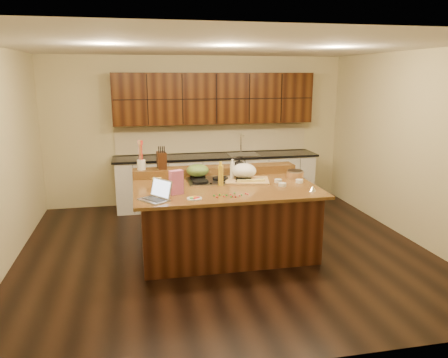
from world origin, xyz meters
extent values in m
cube|color=black|center=(0.00, 0.00, -0.01)|extent=(5.50, 5.00, 0.01)
cube|color=silver|center=(0.00, 0.00, 2.71)|extent=(5.50, 5.00, 0.01)
cube|color=beige|center=(0.00, 2.50, 1.35)|extent=(5.50, 0.01, 2.70)
cube|color=beige|center=(0.00, -2.50, 1.35)|extent=(5.50, 0.01, 2.70)
cube|color=beige|center=(2.75, 0.00, 1.35)|extent=(0.01, 5.00, 2.70)
cube|color=black|center=(0.00, 0.00, 0.44)|extent=(2.22, 1.42, 0.88)
cube|color=black|center=(0.00, 0.00, 0.90)|extent=(2.40, 1.60, 0.04)
cube|color=black|center=(0.00, 0.70, 0.98)|extent=(2.40, 0.30, 0.12)
cube|color=gray|center=(0.00, 0.30, 0.93)|extent=(0.92, 0.52, 0.02)
cylinder|color=black|center=(-0.30, 0.43, 0.95)|extent=(0.22, 0.22, 0.03)
cylinder|color=black|center=(0.30, 0.43, 0.95)|extent=(0.22, 0.22, 0.03)
cylinder|color=black|center=(-0.30, 0.17, 0.95)|extent=(0.22, 0.22, 0.03)
cylinder|color=black|center=(0.30, 0.17, 0.95)|extent=(0.22, 0.22, 0.03)
cylinder|color=black|center=(0.00, 0.30, 0.95)|extent=(0.22, 0.22, 0.03)
cube|color=silver|center=(0.30, 2.17, 0.45)|extent=(3.60, 0.62, 0.90)
cube|color=black|center=(0.30, 2.17, 0.92)|extent=(3.70, 0.66, 0.04)
cube|color=gray|center=(0.80, 2.17, 0.94)|extent=(0.55, 0.42, 0.01)
cylinder|color=gray|center=(0.80, 2.35, 1.12)|extent=(0.02, 0.02, 0.36)
cube|color=black|center=(0.30, 2.32, 1.95)|extent=(3.60, 0.34, 0.90)
cube|color=beige|center=(0.30, 2.48, 1.20)|extent=(3.60, 0.03, 0.50)
ellipsoid|color=black|center=(0.30, 0.43, 1.06)|extent=(0.23, 0.23, 0.20)
ellipsoid|color=#4C6C2B|center=(-0.30, 0.43, 1.05)|extent=(0.41, 0.41, 0.17)
cube|color=#B7B7BC|center=(-0.96, -0.53, 0.93)|extent=(0.39, 0.41, 0.02)
cube|color=black|center=(-0.96, -0.53, 0.94)|extent=(0.28, 0.31, 0.00)
cube|color=#B7B7BC|center=(-0.87, -0.46, 1.05)|extent=(0.26, 0.32, 0.22)
cube|color=silver|center=(-0.87, -0.47, 1.05)|extent=(0.22, 0.28, 0.19)
cylinder|color=gold|center=(-0.05, 0.03, 1.06)|extent=(0.08, 0.08, 0.27)
cylinder|color=silver|center=(0.17, 0.29, 1.04)|extent=(0.07, 0.07, 0.25)
cube|color=tan|center=(0.35, 0.17, 0.93)|extent=(0.67, 0.55, 0.03)
ellipsoid|color=white|center=(0.33, 0.26, 1.05)|extent=(0.34, 0.34, 0.21)
cube|color=#EDD872|center=(0.24, 0.03, 0.96)|extent=(0.13, 0.03, 0.03)
cube|color=#EDD872|center=(0.37, 0.03, 0.96)|extent=(0.13, 0.03, 0.03)
cube|color=#EDD872|center=(0.50, 0.03, 0.96)|extent=(0.13, 0.03, 0.03)
cylinder|color=gray|center=(0.48, 0.15, 0.95)|extent=(0.23, 0.09, 0.01)
cylinder|color=white|center=(1.03, -0.04, 0.94)|extent=(0.12, 0.12, 0.04)
cylinder|color=white|center=(0.74, -0.18, 0.94)|extent=(0.11, 0.11, 0.04)
cylinder|color=white|center=(0.76, 0.03, 0.94)|extent=(0.10, 0.10, 0.04)
cylinder|color=#996B3F|center=(1.08, 0.25, 0.97)|extent=(0.31, 0.31, 0.09)
cone|color=silver|center=(1.04, -0.49, 0.96)|extent=(0.10, 0.10, 0.07)
cube|color=#C85E8E|center=(-0.67, -0.30, 1.07)|extent=(0.18, 0.14, 0.30)
cylinder|color=white|center=(-0.48, -0.55, 0.93)|extent=(0.22, 0.22, 0.01)
cube|color=#EBD453|center=(-0.89, -0.01, 1.00)|extent=(0.12, 0.10, 0.15)
cylinder|color=white|center=(-1.07, 0.70, 1.11)|extent=(0.13, 0.13, 0.14)
cube|color=black|center=(-0.78, 0.70, 1.16)|extent=(0.14, 0.21, 0.24)
ellipsoid|color=red|center=(0.18, -0.51, 0.93)|extent=(0.02, 0.02, 0.02)
ellipsoid|color=#198C26|center=(0.10, -0.53, 0.93)|extent=(0.02, 0.02, 0.02)
ellipsoid|color=red|center=(-0.21, -0.56, 0.93)|extent=(0.02, 0.02, 0.02)
ellipsoid|color=#198C26|center=(-0.16, -0.46, 0.93)|extent=(0.02, 0.02, 0.02)
ellipsoid|color=red|center=(-0.02, -0.56, 0.93)|extent=(0.02, 0.02, 0.02)
ellipsoid|color=#198C26|center=(-0.04, -0.58, 0.93)|extent=(0.02, 0.02, 0.02)
ellipsoid|color=red|center=(0.16, -0.48, 0.93)|extent=(0.02, 0.02, 0.02)
ellipsoid|color=#198C26|center=(-0.08, -0.50, 0.93)|extent=(0.02, 0.02, 0.02)
ellipsoid|color=red|center=(-0.03, -0.49, 0.93)|extent=(0.02, 0.02, 0.02)
ellipsoid|color=#198C26|center=(0.03, -0.43, 0.93)|extent=(0.02, 0.02, 0.02)
ellipsoid|color=red|center=(-0.12, -0.54, 0.93)|extent=(0.02, 0.02, 0.02)
ellipsoid|color=#198C26|center=(-0.24, -0.49, 0.93)|extent=(0.02, 0.02, 0.02)
ellipsoid|color=red|center=(0.01, -0.60, 0.93)|extent=(0.02, 0.02, 0.02)
ellipsoid|color=#198C26|center=(-0.12, -0.50, 0.93)|extent=(0.02, 0.02, 0.02)
ellipsoid|color=red|center=(0.07, -0.56, 0.93)|extent=(0.02, 0.02, 0.02)
camera|label=1|loc=(-1.15, -5.51, 2.34)|focal=35.00mm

